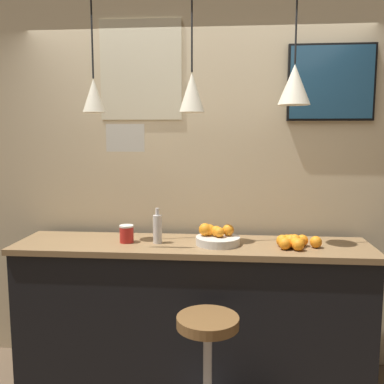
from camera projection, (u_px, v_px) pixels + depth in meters
name	position (u px, v px, depth m)	size (l,w,h in m)	color
back_wall	(196.00, 173.00, 3.21)	(8.00, 0.06, 2.90)	beige
service_counter	(192.00, 314.00, 2.96)	(2.40, 0.55, 1.01)	black
bar_stool	(208.00, 355.00, 2.41)	(0.37, 0.37, 0.73)	#B7B7BC
fruit_bowl	(217.00, 237.00, 2.86)	(0.30, 0.30, 0.14)	beige
orange_pile	(295.00, 242.00, 2.77)	(0.29, 0.22, 0.09)	orange
juice_bottle	(158.00, 228.00, 2.88)	(0.06, 0.06, 0.24)	silver
spread_jar	(127.00, 234.00, 2.91)	(0.10, 0.10, 0.12)	red
pendant_lamp_left	(94.00, 94.00, 2.81)	(0.15, 0.15, 0.92)	black
pendant_lamp_middle	(192.00, 92.00, 2.75)	(0.17, 0.17, 0.92)	black
pendant_lamp_right	(294.00, 84.00, 2.69)	(0.21, 0.21, 0.88)	black
mounted_tv	(331.00, 82.00, 2.99)	(0.60, 0.04, 0.53)	black
hanging_menu_board	(125.00, 138.00, 2.64)	(0.24, 0.01, 0.17)	silver
wall_poster	(141.00, 70.00, 3.11)	(0.60, 0.01, 0.72)	beige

